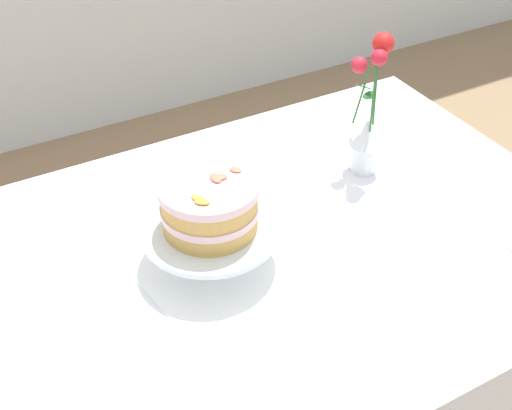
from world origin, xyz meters
TOP-DOWN VIEW (x-y plane):
  - dining_table at (0.00, -0.03)m, footprint 1.40×1.00m
  - linen_napkin at (-0.17, 0.01)m, footprint 0.37×0.37m
  - cake_stand at (-0.17, 0.01)m, footprint 0.29×0.29m
  - layer_cake at (-0.17, 0.01)m, footprint 0.20×0.20m
  - flower_vase at (0.31, 0.13)m, footprint 0.09×0.10m
  - loose_petal_0 at (0.01, 0.29)m, footprint 0.04×0.05m

SIDE VIEW (x-z plane):
  - dining_table at x=0.00m, z-range 0.28..1.02m
  - linen_napkin at x=-0.17m, z-range 0.74..0.74m
  - loose_petal_0 at x=0.01m, z-range 0.74..0.75m
  - cake_stand at x=-0.17m, z-range 0.77..0.87m
  - flower_vase at x=0.31m, z-range 0.69..1.06m
  - layer_cake at x=-0.17m, z-range 0.84..0.96m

